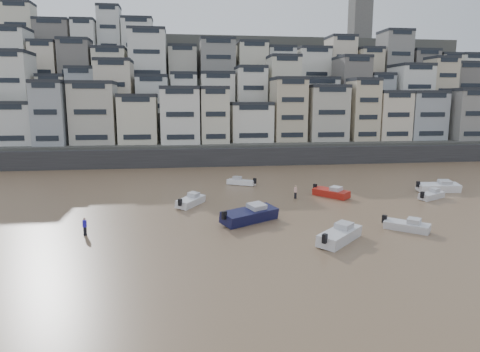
{
  "coord_description": "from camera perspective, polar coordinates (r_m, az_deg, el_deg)",
  "views": [
    {
      "loc": [
        -3.65,
        -18.47,
        12.55
      ],
      "look_at": [
        3.1,
        30.0,
        4.0
      ],
      "focal_mm": 32.0,
      "sensor_mm": 36.0,
      "label": 1
    }
  ],
  "objects": [
    {
      "name": "harbor_wall",
      "position": [
        85.26,
        1.35,
        2.63
      ],
      "size": [
        140.0,
        3.0,
        3.5
      ],
      "primitive_type": "cube",
      "color": "#38383A",
      "rests_on": "ground"
    },
    {
      "name": "hillside",
      "position": [
        124.67,
        0.56,
        10.12
      ],
      "size": [
        141.04,
        66.0,
        50.0
      ],
      "color": "#4C4C47",
      "rests_on": "ground"
    },
    {
      "name": "boat_a",
      "position": [
        39.94,
        13.17,
        -7.37
      ],
      "size": [
        5.98,
        5.9,
        1.73
      ],
      "primitive_type": null,
      "rotation": [
        0.0,
        0.0,
        0.77
      ],
      "color": "silver",
      "rests_on": "ground"
    },
    {
      "name": "boat_g",
      "position": [
        66.14,
        24.97,
        -1.21
      ],
      "size": [
        6.46,
        2.54,
        1.72
      ],
      "primitive_type": null,
      "rotation": [
        0.0,
        0.0,
        -0.08
      ],
      "color": "white",
      "rests_on": "ground"
    },
    {
      "name": "boat_d",
      "position": [
        61.14,
        24.18,
        -2.2
      ],
      "size": [
        4.89,
        3.65,
        1.29
      ],
      "primitive_type": null,
      "rotation": [
        0.0,
        0.0,
        0.51
      ],
      "color": "silver",
      "rests_on": "ground"
    },
    {
      "name": "boat_b",
      "position": [
        45.32,
        21.37,
        -6.03
      ],
      "size": [
        4.45,
        4.27,
        1.27
      ],
      "primitive_type": null,
      "rotation": [
        0.0,
        0.0,
        -0.75
      ],
      "color": "silver",
      "rests_on": "ground"
    },
    {
      "name": "boat_c",
      "position": [
        45.09,
        1.31,
        -4.97
      ],
      "size": [
        7.29,
        5.73,
        1.94
      ],
      "primitive_type": null,
      "rotation": [
        0.0,
        0.0,
        0.55
      ],
      "color": "#12143A",
      "rests_on": "ground"
    },
    {
      "name": "boat_f",
      "position": [
        52.53,
        -6.59,
        -3.15
      ],
      "size": [
        4.25,
        5.57,
        1.48
      ],
      "primitive_type": null,
      "rotation": [
        0.0,
        0.0,
        1.05
      ],
      "color": "white",
      "rests_on": "ground"
    },
    {
      "name": "boat_e",
      "position": [
        58.16,
        12.04,
        -2.01
      ],
      "size": [
        4.7,
        5.53,
        1.51
      ],
      "primitive_type": null,
      "rotation": [
        0.0,
        0.0,
        -0.95
      ],
      "color": "#AA1E15",
      "rests_on": "ground"
    },
    {
      "name": "boat_h",
      "position": [
        65.0,
        0.15,
        -0.65
      ],
      "size": [
        4.83,
        3.66,
        1.28
      ],
      "primitive_type": null,
      "rotation": [
        0.0,
        0.0,
        2.62
      ],
      "color": "white",
      "rests_on": "ground"
    },
    {
      "name": "person_blue",
      "position": [
        43.33,
        -20.0,
        -6.34
      ],
      "size": [
        0.44,
        0.44,
        1.74
      ],
      "primitive_type": null,
      "color": "#2419BF",
      "rests_on": "ground"
    },
    {
      "name": "person_pink",
      "position": [
        56.4,
        7.41,
        -2.13
      ],
      "size": [
        0.44,
        0.44,
        1.74
      ],
      "primitive_type": null,
      "color": "beige",
      "rests_on": "ground"
    }
  ]
}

